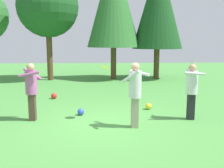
# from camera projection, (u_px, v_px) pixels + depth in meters

# --- Properties ---
(ground_plane) EXTENTS (40.00, 40.00, 0.00)m
(ground_plane) POSITION_uv_depth(u_px,v_px,m) (103.00, 123.00, 7.62)
(ground_plane) COLOR #4C9342
(person_thrower) EXTENTS (0.58, 0.49, 1.84)m
(person_thrower) POSITION_uv_depth(u_px,v_px,m) (192.00, 87.00, 7.87)
(person_thrower) COLOR black
(person_thrower) RESTS_ON ground_plane
(person_catcher) EXTENTS (0.59, 0.48, 1.70)m
(person_catcher) POSITION_uv_depth(u_px,v_px,m) (31.00, 87.00, 7.76)
(person_catcher) COLOR #4C382D
(person_catcher) RESTS_ON ground_plane
(person_bystander) EXTENTS (0.76, 0.75, 1.77)m
(person_bystander) POSITION_uv_depth(u_px,v_px,m) (135.00, 89.00, 7.12)
(person_bystander) COLOR gray
(person_bystander) RESTS_ON ground_plane
(frisbee) EXTENTS (0.32, 0.33, 0.14)m
(frisbee) POSITION_uv_depth(u_px,v_px,m) (105.00, 67.00, 7.75)
(frisbee) COLOR yellow
(ball_red) EXTENTS (0.23, 0.23, 0.23)m
(ball_red) POSITION_uv_depth(u_px,v_px,m) (54.00, 96.00, 10.78)
(ball_red) COLOR red
(ball_red) RESTS_ON ground_plane
(ball_yellow) EXTENTS (0.22, 0.22, 0.22)m
(ball_yellow) POSITION_uv_depth(u_px,v_px,m) (149.00, 106.00, 9.14)
(ball_yellow) COLOR yellow
(ball_yellow) RESTS_ON ground_plane
(ball_blue) EXTENTS (0.21, 0.21, 0.21)m
(ball_blue) POSITION_uv_depth(u_px,v_px,m) (81.00, 112.00, 8.43)
(ball_blue) COLOR blue
(ball_blue) RESTS_ON ground_plane
(tree_left) EXTENTS (3.52, 3.52, 6.02)m
(tree_left) POSITION_uv_depth(u_px,v_px,m) (48.00, 7.00, 15.17)
(tree_left) COLOR brown
(tree_left) RESTS_ON ground_plane
(tree_right) EXTENTS (3.01, 3.01, 7.20)m
(tree_right) POSITION_uv_depth(u_px,v_px,m) (158.00, 3.00, 15.76)
(tree_right) COLOR brown
(tree_right) RESTS_ON ground_plane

